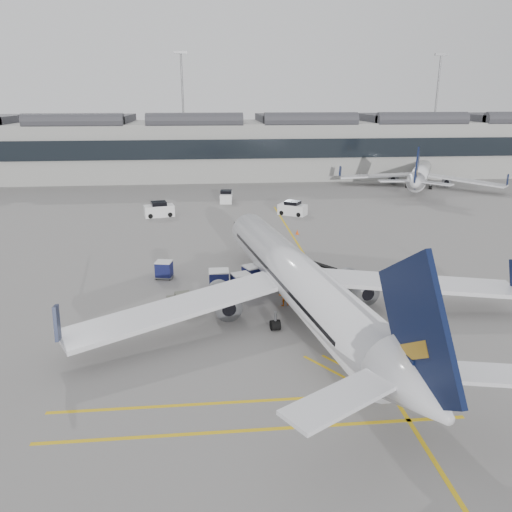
{
  "coord_description": "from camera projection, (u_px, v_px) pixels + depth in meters",
  "views": [
    {
      "loc": [
        -0.07,
        -33.66,
        16.09
      ],
      "look_at": [
        3.62,
        3.7,
        4.0
      ],
      "focal_mm": 35.0,
      "sensor_mm": 36.0,
      "label": 1
    }
  ],
  "objects": [
    {
      "name": "ground",
      "position": [
        212.0,
        324.0,
        36.82
      ],
      "size": [
        220.0,
        220.0,
        0.0
      ],
      "primitive_type": "plane",
      "color": "gray",
      "rests_on": "ground"
    },
    {
      "name": "terminal",
      "position": [
        206.0,
        146.0,
        103.07
      ],
      "size": [
        200.0,
        20.45,
        12.4
      ],
      "color": "#9E9E99",
      "rests_on": "ground"
    },
    {
      "name": "light_masts",
      "position": [
        198.0,
        103.0,
        113.69
      ],
      "size": [
        113.0,
        0.6,
        25.45
      ],
      "color": "slate",
      "rests_on": "ground"
    },
    {
      "name": "apron_markings",
      "position": [
        316.0,
        274.0,
        47.23
      ],
      "size": [
        0.25,
        60.0,
        0.01
      ],
      "primitive_type": "cube",
      "color": "gold",
      "rests_on": "ground"
    },
    {
      "name": "airliner_main",
      "position": [
        299.0,
        281.0,
        37.21
      ],
      "size": [
        33.86,
        37.29,
        9.98
      ],
      "rotation": [
        0.0,
        0.0,
        0.17
      ],
      "color": "silver",
      "rests_on": "ground"
    },
    {
      "name": "airliner_far",
      "position": [
        420.0,
        174.0,
        91.12
      ],
      "size": [
        26.61,
        29.35,
        8.5
      ],
      "rotation": [
        0.0,
        0.0,
        -0.46
      ],
      "color": "silver",
      "rests_on": "ground"
    },
    {
      "name": "belt_loader",
      "position": [
        309.0,
        274.0,
        45.49
      ],
      "size": [
        5.3,
        2.56,
        2.1
      ],
      "rotation": [
        0.0,
        0.0,
        0.22
      ],
      "color": "beige",
      "rests_on": "ground"
    },
    {
      "name": "baggage_cart_a",
      "position": [
        253.0,
        275.0,
        44.0
      ],
      "size": [
        2.22,
        2.07,
        1.87
      ],
      "rotation": [
        0.0,
        0.0,
        0.43
      ],
      "color": "gray",
      "rests_on": "ground"
    },
    {
      "name": "baggage_cart_b",
      "position": [
        241.0,
        283.0,
        42.47
      ],
      "size": [
        1.98,
        1.81,
        1.71
      ],
      "rotation": [
        0.0,
        0.0,
        0.35
      ],
      "color": "gray",
      "rests_on": "ground"
    },
    {
      "name": "baggage_cart_c",
      "position": [
        219.0,
        280.0,
        42.73
      ],
      "size": [
        1.82,
        1.5,
        1.91
      ],
      "rotation": [
        0.0,
        0.0,
        0.0
      ],
      "color": "gray",
      "rests_on": "ground"
    },
    {
      "name": "baggage_cart_d",
      "position": [
        164.0,
        269.0,
        45.88
      ],
      "size": [
        1.78,
        1.56,
        1.63
      ],
      "rotation": [
        0.0,
        0.0,
        -0.2
      ],
      "color": "gray",
      "rests_on": "ground"
    },
    {
      "name": "ramp_agent_a",
      "position": [
        267.0,
        279.0,
        43.59
      ],
      "size": [
        0.72,
        0.64,
        1.65
      ],
      "primitive_type": "imported",
      "rotation": [
        0.0,
        0.0,
        0.52
      ],
      "color": "orange",
      "rests_on": "ground"
    },
    {
      "name": "ramp_agent_b",
      "position": [
        284.0,
        295.0,
        39.89
      ],
      "size": [
        0.94,
        0.78,
        1.74
      ],
      "primitive_type": "imported",
      "rotation": [
        0.0,
        0.0,
        3.3
      ],
      "color": "orange",
      "rests_on": "ground"
    },
    {
      "name": "pushback_tug",
      "position": [
        183.0,
        302.0,
        39.24
      ],
      "size": [
        2.66,
        1.94,
        1.35
      ],
      "rotation": [
        0.0,
        0.0,
        0.21
      ],
      "color": "#5B5C4E",
      "rests_on": "ground"
    },
    {
      "name": "safety_cone_nose",
      "position": [
        297.0,
        232.0,
        60.58
      ],
      "size": [
        0.41,
        0.41,
        0.57
      ],
      "primitive_type": "cone",
      "color": "#F24C0A",
      "rests_on": "ground"
    },
    {
      "name": "safety_cone_engine",
      "position": [
        406.0,
        276.0,
        46.0
      ],
      "size": [
        0.35,
        0.35,
        0.48
      ],
      "primitive_type": "cone",
      "color": "#F24C0A",
      "rests_on": "ground"
    },
    {
      "name": "service_van_left",
      "position": [
        159.0,
        210.0,
        69.46
      ],
      "size": [
        4.4,
        2.88,
        2.08
      ],
      "rotation": [
        0.0,
        0.0,
        0.23
      ],
      "color": "white",
      "rests_on": "ground"
    },
    {
      "name": "service_van_mid",
      "position": [
        226.0,
        197.0,
        78.81
      ],
      "size": [
        2.16,
        3.84,
        1.9
      ],
      "rotation": [
        0.0,
        0.0,
        1.48
      ],
      "color": "white",
      "rests_on": "ground"
    },
    {
      "name": "service_van_right",
      "position": [
        293.0,
        209.0,
        70.4
      ],
      "size": [
        4.29,
        3.68,
        1.98
      ],
      "rotation": [
        0.0,
        0.0,
        -0.56
      ],
      "color": "white",
      "rests_on": "ground"
    }
  ]
}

